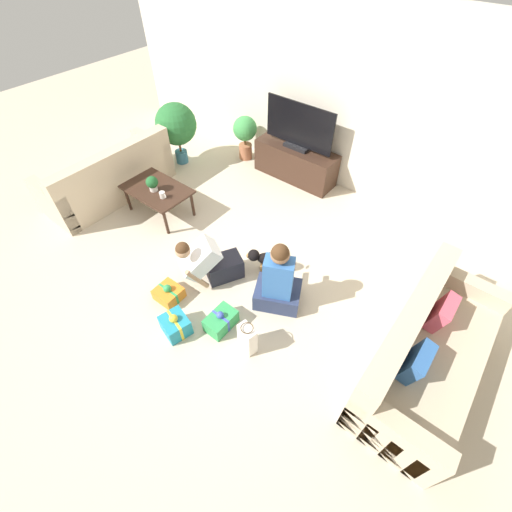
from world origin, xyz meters
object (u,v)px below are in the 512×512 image
at_px(sofa_left, 110,178).
at_px(dog, 267,258).
at_px(mug, 163,195).
at_px(gift_box_a, 169,293).
at_px(gift_box_c, 175,325).
at_px(potted_plant_corner_left, 176,125).
at_px(gift_bag_a, 247,338).
at_px(sofa_right, 425,354).
at_px(person_sitting, 278,283).
at_px(coffee_table, 157,191).
at_px(tv_console, 295,163).
at_px(tabletop_plant, 152,183).
at_px(person_kneeling, 210,262).
at_px(tv, 299,129).
at_px(gift_box_b, 221,321).
at_px(potted_plant_back_left, 245,132).

height_order(sofa_left, dog, sofa_left).
relative_size(dog, mug, 4.06).
height_order(dog, gift_box_a, dog).
bearing_deg(gift_box_c, potted_plant_corner_left, 135.90).
bearing_deg(gift_box_c, dog, 79.60).
height_order(gift_box_c, gift_bag_a, gift_bag_a).
xyz_separation_m(sofa_right, person_sitting, (-1.59, -0.23, 0.06)).
xyz_separation_m(coffee_table, potted_plant_corner_left, (-0.79, 1.16, 0.30)).
height_order(coffee_table, tv_console, tv_console).
height_order(coffee_table, gift_box_a, coffee_table).
bearing_deg(tabletop_plant, person_kneeling, -16.07).
xyz_separation_m(tv_console, tabletop_plant, (-1.04, -2.07, 0.28)).
distance_m(tv, gift_box_b, 3.18).
bearing_deg(person_kneeling, tv_console, 128.62).
relative_size(sofa_left, sofa_right, 1.00).
relative_size(potted_plant_corner_left, dog, 2.14).
distance_m(sofa_left, dog, 2.90).
xyz_separation_m(gift_bag_a, mug, (-2.21, 0.85, 0.29)).
bearing_deg(sofa_right, gift_box_c, 118.87).
xyz_separation_m(potted_plant_corner_left, gift_bag_a, (3.24, -2.09, -0.49)).
bearing_deg(tv, tabletop_plant, -116.57).
xyz_separation_m(tv, gift_box_c, (0.66, -3.28, -0.75)).
bearing_deg(potted_plant_corner_left, gift_box_a, -45.99).
relative_size(person_sitting, dog, 2.03).
xyz_separation_m(person_kneeling, gift_box_c, (0.21, -0.78, -0.20)).
relative_size(potted_plant_back_left, gift_bag_a, 1.87).
bearing_deg(potted_plant_back_left, tabletop_plant, -89.99).
distance_m(tv, gift_box_c, 3.43).
height_order(potted_plant_back_left, gift_box_b, potted_plant_back_left).
height_order(person_kneeling, tabletop_plant, person_kneeling).
distance_m(gift_box_b, gift_box_c, 0.50).
height_order(sofa_left, potted_plant_back_left, sofa_left).
xyz_separation_m(tv, person_kneeling, (0.45, -2.50, -0.55)).
distance_m(person_kneeling, person_sitting, 0.88).
height_order(potted_plant_back_left, gift_box_a, potted_plant_back_left).
height_order(potted_plant_corner_left, mug, potted_plant_corner_left).
xyz_separation_m(person_kneeling, person_sitting, (0.85, 0.22, 0.05)).
bearing_deg(person_kneeling, potted_plant_back_left, 149.67).
xyz_separation_m(sofa_left, gift_bag_a, (3.39, -0.76, -0.10)).
height_order(tv, tabletop_plant, tv).
bearing_deg(person_kneeling, potted_plant_corner_left, 172.85).
bearing_deg(gift_bag_a, gift_box_b, 176.31).
xyz_separation_m(sofa_right, mug, (-3.70, -0.05, 0.18)).
relative_size(coffee_table, person_kneeling, 1.23).
xyz_separation_m(potted_plant_corner_left, tabletop_plant, (0.80, -1.21, -0.13)).
bearing_deg(dog, gift_box_b, -27.18).
bearing_deg(gift_bag_a, gift_box_a, -176.23).
relative_size(sofa_left, gift_box_c, 5.65).
xyz_separation_m(coffee_table, gift_box_c, (1.70, -1.26, -0.27)).
bearing_deg(potted_plant_back_left, gift_box_c, -62.32).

